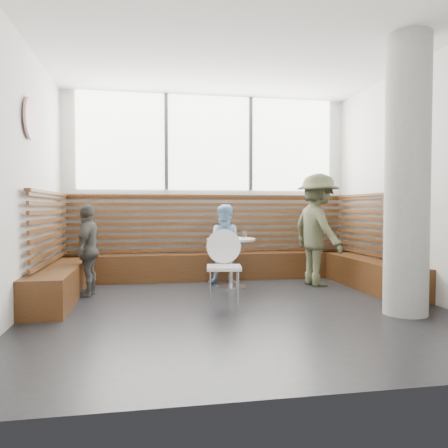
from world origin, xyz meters
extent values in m
cube|color=silver|center=(0.00, 0.00, 1.60)|extent=(5.00, 5.00, 3.20)
cube|color=black|center=(0.00, 0.00, 0.00)|extent=(5.00, 5.00, 0.01)
cube|color=white|center=(0.00, 0.00, 3.20)|extent=(5.00, 5.00, 0.01)
cube|color=white|center=(0.00, 2.48, 2.38)|extent=(4.50, 0.02, 1.65)
cube|color=#3F3F42|center=(-0.75, 2.46, 2.38)|extent=(0.06, 0.04, 1.65)
cube|color=#3F3F42|center=(0.75, 2.46, 2.38)|extent=(0.06, 0.04, 1.65)
cube|color=#3E230F|center=(0.00, 2.25, 0.23)|extent=(5.00, 0.50, 0.45)
cube|color=#3E230F|center=(-2.25, 1.25, 0.23)|extent=(0.50, 2.50, 0.45)
cube|color=#3E230F|center=(2.25, 1.25, 0.23)|extent=(0.50, 2.50, 0.45)
cube|color=#432510|center=(0.00, 2.42, 0.95)|extent=(4.88, 0.08, 0.98)
cube|color=#432510|center=(-2.42, 1.25, 0.95)|extent=(0.08, 2.38, 0.98)
cube|color=#432510|center=(2.42, 1.25, 0.95)|extent=(0.08, 2.38, 0.98)
cylinder|color=gray|center=(1.85, -0.60, 1.60)|extent=(0.50, 0.50, 3.20)
cylinder|color=white|center=(-2.46, 0.40, 2.30)|extent=(0.03, 0.50, 0.50)
cylinder|color=silver|center=(0.18, 1.38, 0.01)|extent=(0.47, 0.47, 0.03)
cylinder|color=silver|center=(0.18, 1.38, 0.38)|extent=(0.07, 0.07, 0.73)
cylinder|color=#B7B7BA|center=(0.18, 1.38, 0.75)|extent=(0.74, 0.74, 0.03)
cube|color=white|center=(-0.13, 0.31, 0.47)|extent=(0.43, 0.41, 0.04)
cylinder|color=white|center=(-0.13, 0.50, 0.72)|extent=(0.46, 0.10, 0.45)
cylinder|color=silver|center=(-0.30, 0.15, 0.22)|extent=(0.02, 0.02, 0.44)
cylinder|color=silver|center=(0.05, 0.15, 0.22)|extent=(0.02, 0.02, 0.44)
cylinder|color=silver|center=(-0.30, 0.46, 0.22)|extent=(0.02, 0.02, 0.44)
cylinder|color=silver|center=(0.05, 0.46, 0.22)|extent=(0.02, 0.02, 0.44)
imported|color=#4A4E34|center=(1.57, 1.36, 0.89)|extent=(0.85, 1.24, 1.77)
imported|color=#7AA6D4|center=(0.18, 1.70, 0.64)|extent=(0.73, 0.63, 1.28)
imported|color=#504D49|center=(-1.91, 1.19, 0.64)|extent=(0.43, 0.80, 1.29)
cylinder|color=white|center=(0.08, 1.44, 0.77)|extent=(0.21, 0.21, 0.01)
cylinder|color=white|center=(0.26, 1.55, 0.77)|extent=(0.19, 0.19, 0.01)
cylinder|color=white|center=(-0.01, 1.29, 0.82)|extent=(0.07, 0.07, 0.12)
cylinder|color=white|center=(0.22, 1.30, 0.82)|extent=(0.08, 0.08, 0.12)
cylinder|color=white|center=(0.39, 1.40, 0.82)|extent=(0.07, 0.07, 0.11)
cube|color=#A5C64C|center=(0.27, 1.24, 0.76)|extent=(0.24, 0.19, 0.00)
camera|label=1|loc=(-1.12, -5.17, 1.24)|focal=35.00mm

